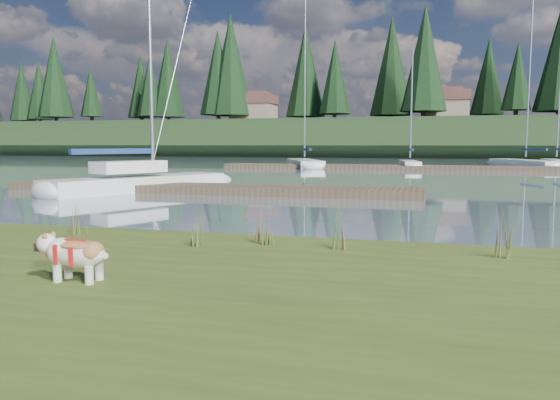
% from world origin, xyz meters
% --- Properties ---
extents(ground, '(200.00, 200.00, 0.00)m').
position_xyz_m(ground, '(0.00, 30.00, 0.00)').
color(ground, gray).
rests_on(ground, ground).
extents(ridge, '(200.00, 20.00, 5.00)m').
position_xyz_m(ridge, '(0.00, 73.00, 2.50)').
color(ridge, '#1C3017').
rests_on(ridge, ground).
extents(bulldog, '(0.84, 0.38, 0.50)m').
position_xyz_m(bulldog, '(0.48, -4.89, 0.66)').
color(bulldog, silver).
rests_on(bulldog, bank).
extents(sailboat_main, '(5.08, 8.45, 12.30)m').
position_xyz_m(sailboat_main, '(-6.53, 9.64, 0.42)').
color(sailboat_main, white).
rests_on(sailboat_main, ground).
extents(dock_near, '(16.00, 2.00, 0.30)m').
position_xyz_m(dock_near, '(-4.00, 9.00, 0.15)').
color(dock_near, '#4C3D2C').
rests_on(dock_near, ground).
extents(dock_far, '(26.00, 2.20, 0.30)m').
position_xyz_m(dock_far, '(2.00, 30.00, 0.15)').
color(dock_far, '#4C3D2C').
rests_on(dock_far, ground).
extents(sailboat_bg_1, '(5.03, 8.99, 13.29)m').
position_xyz_m(sailboat_bg_1, '(-5.81, 33.10, 0.33)').
color(sailboat_bg_1, white).
rests_on(sailboat_bg_1, ground).
extents(sailboat_bg_2, '(1.88, 5.82, 8.85)m').
position_xyz_m(sailboat_bg_2, '(2.60, 32.16, 0.34)').
color(sailboat_bg_2, white).
rests_on(sailboat_bg_2, ground).
extents(sailboat_bg_3, '(5.12, 9.27, 13.45)m').
position_xyz_m(sailboat_bg_3, '(11.04, 37.41, 0.32)').
color(sailboat_bg_3, white).
rests_on(sailboat_bg_3, ground).
extents(sailboat_bg_4, '(1.42, 6.59, 9.85)m').
position_xyz_m(sailboat_bg_4, '(13.85, 38.79, 0.33)').
color(sailboat_bg_4, white).
rests_on(sailboat_bg_4, ground).
extents(weed_0, '(0.17, 0.14, 0.63)m').
position_xyz_m(weed_0, '(0.90, -2.68, 0.61)').
color(weed_0, '#475B23').
rests_on(weed_0, bank).
extents(weed_1, '(0.17, 0.14, 0.58)m').
position_xyz_m(weed_1, '(1.73, -2.24, 0.59)').
color(weed_1, '#475B23').
rests_on(weed_1, bank).
extents(weed_2, '(0.17, 0.14, 0.60)m').
position_xyz_m(weed_2, '(2.90, -2.32, 0.60)').
color(weed_2, '#475B23').
rests_on(weed_2, bank).
extents(weed_3, '(0.17, 0.14, 0.57)m').
position_xyz_m(weed_3, '(-1.35, -2.30, 0.59)').
color(weed_3, '#475B23').
rests_on(weed_3, bank).
extents(weed_4, '(0.17, 0.14, 0.42)m').
position_xyz_m(weed_4, '(1.89, -2.32, 0.53)').
color(weed_4, '#475B23').
rests_on(weed_4, bank).
extents(weed_5, '(0.17, 0.14, 0.68)m').
position_xyz_m(weed_5, '(5.08, -2.40, 0.63)').
color(weed_5, '#475B23').
rests_on(weed_5, bank).
extents(mud_lip, '(60.00, 0.50, 0.14)m').
position_xyz_m(mud_lip, '(0.00, -1.60, 0.07)').
color(mud_lip, '#33281C').
rests_on(mud_lip, ground).
extents(conifer_0, '(5.72, 5.72, 14.15)m').
position_xyz_m(conifer_0, '(-55.00, 67.00, 12.64)').
color(conifer_0, '#382619').
rests_on(conifer_0, ridge).
extents(conifer_1, '(4.40, 4.40, 11.30)m').
position_xyz_m(conifer_1, '(-40.00, 71.00, 11.28)').
color(conifer_1, '#382619').
rests_on(conifer_1, ridge).
extents(conifer_2, '(6.60, 6.60, 16.05)m').
position_xyz_m(conifer_2, '(-25.00, 68.00, 13.54)').
color(conifer_2, '#382619').
rests_on(conifer_2, ridge).
extents(conifer_3, '(4.84, 4.84, 12.25)m').
position_xyz_m(conifer_3, '(-10.00, 72.00, 11.74)').
color(conifer_3, '#382619').
rests_on(conifer_3, ridge).
extents(conifer_4, '(6.16, 6.16, 15.10)m').
position_xyz_m(conifer_4, '(3.00, 66.00, 13.09)').
color(conifer_4, '#382619').
rests_on(conifer_4, ridge).
extents(conifer_5, '(3.96, 3.96, 10.35)m').
position_xyz_m(conifer_5, '(15.00, 70.00, 10.83)').
color(conifer_5, '#382619').
rests_on(conifer_5, ridge).
extents(house_0, '(6.30, 5.30, 4.65)m').
position_xyz_m(house_0, '(-22.00, 70.00, 7.31)').
color(house_0, gray).
rests_on(house_0, ridge).
extents(house_1, '(6.30, 5.30, 4.65)m').
position_xyz_m(house_1, '(6.00, 71.00, 7.31)').
color(house_1, gray).
rests_on(house_1, ridge).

